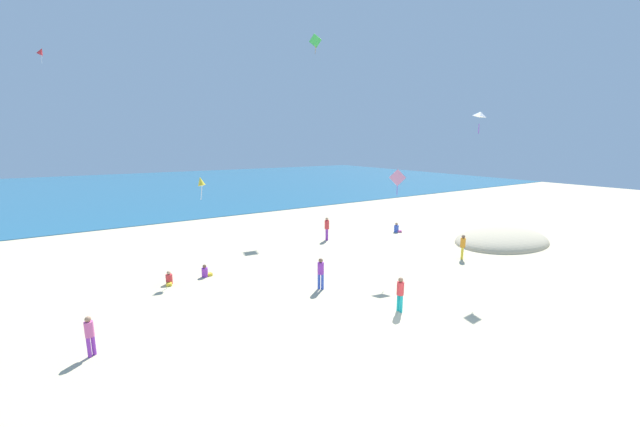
{
  "coord_description": "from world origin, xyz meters",
  "views": [
    {
      "loc": [
        -9.94,
        -8.7,
        6.97
      ],
      "look_at": [
        0.0,
        6.66,
        3.44
      ],
      "focal_mm": 20.61,
      "sensor_mm": 36.0,
      "label": 1
    }
  ],
  "objects_px": {
    "person_6": "(327,227)",
    "person_7": "(397,229)",
    "person_0": "(400,292)",
    "person_2": "(463,245)",
    "person_3": "(321,271)",
    "kite_green": "(315,41)",
    "kite_white": "(480,114)",
    "kite_pink": "(398,178)",
    "person_4": "(90,333)",
    "kite_yellow": "(201,181)",
    "kite_red": "(41,51)",
    "person_5": "(205,272)",
    "person_1": "(169,279)"
  },
  "relations": [
    {
      "from": "kite_pink",
      "to": "kite_white",
      "type": "bearing_deg",
      "value": -32.3
    },
    {
      "from": "person_2",
      "to": "person_7",
      "type": "distance_m",
      "value": 7.36
    },
    {
      "from": "person_0",
      "to": "person_4",
      "type": "xyz_separation_m",
      "value": [
        -10.96,
        3.2,
        -0.06
      ]
    },
    {
      "from": "person_3",
      "to": "person_7",
      "type": "distance_m",
      "value": 13.05
    },
    {
      "from": "person_1",
      "to": "kite_green",
      "type": "bearing_deg",
      "value": 137.54
    },
    {
      "from": "kite_pink",
      "to": "kite_red",
      "type": "distance_m",
      "value": 30.7
    },
    {
      "from": "kite_red",
      "to": "person_5",
      "type": "bearing_deg",
      "value": -71.38
    },
    {
      "from": "person_0",
      "to": "person_1",
      "type": "distance_m",
      "value": 11.34
    },
    {
      "from": "person_6",
      "to": "person_7",
      "type": "height_order",
      "value": "person_6"
    },
    {
      "from": "kite_green",
      "to": "kite_pink",
      "type": "xyz_separation_m",
      "value": [
        -3.92,
        -14.46,
        -10.5
      ]
    },
    {
      "from": "person_6",
      "to": "kite_pink",
      "type": "height_order",
      "value": "kite_pink"
    },
    {
      "from": "person_3",
      "to": "person_0",
      "type": "bearing_deg",
      "value": -113.52
    },
    {
      "from": "kite_yellow",
      "to": "kite_pink",
      "type": "bearing_deg",
      "value": -32.98
    },
    {
      "from": "person_4",
      "to": "person_5",
      "type": "height_order",
      "value": "person_4"
    },
    {
      "from": "person_2",
      "to": "kite_pink",
      "type": "bearing_deg",
      "value": 49.66
    },
    {
      "from": "person_3",
      "to": "kite_green",
      "type": "height_order",
      "value": "kite_green"
    },
    {
      "from": "person_3",
      "to": "person_6",
      "type": "xyz_separation_m",
      "value": [
        5.35,
        7.42,
        0.08
      ]
    },
    {
      "from": "person_5",
      "to": "kite_pink",
      "type": "bearing_deg",
      "value": -33.65
    },
    {
      "from": "person_0",
      "to": "kite_white",
      "type": "height_order",
      "value": "kite_white"
    },
    {
      "from": "person_6",
      "to": "person_7",
      "type": "xyz_separation_m",
      "value": [
        6.01,
        -1.02,
        -0.69
      ]
    },
    {
      "from": "person_2",
      "to": "kite_white",
      "type": "relative_size",
      "value": 1.32
    },
    {
      "from": "person_3",
      "to": "person_4",
      "type": "height_order",
      "value": "person_3"
    },
    {
      "from": "person_2",
      "to": "kite_green",
      "type": "distance_m",
      "value": 21.34
    },
    {
      "from": "kite_red",
      "to": "kite_green",
      "type": "bearing_deg",
      "value": -26.95
    },
    {
      "from": "person_0",
      "to": "person_7",
      "type": "xyz_separation_m",
      "value": [
        9.89,
        10.21,
        -0.58
      ]
    },
    {
      "from": "person_2",
      "to": "person_5",
      "type": "relative_size",
      "value": 2.25
    },
    {
      "from": "kite_yellow",
      "to": "kite_white",
      "type": "bearing_deg",
      "value": -32.79
    },
    {
      "from": "person_2",
      "to": "person_6",
      "type": "xyz_separation_m",
      "value": [
        -4.42,
        8.18,
        0.1
      ]
    },
    {
      "from": "person_3",
      "to": "person_7",
      "type": "bearing_deg",
      "value": -15.2
    },
    {
      "from": "kite_white",
      "to": "kite_yellow",
      "type": "bearing_deg",
      "value": 147.21
    },
    {
      "from": "person_7",
      "to": "person_1",
      "type": "bearing_deg",
      "value": -130.54
    },
    {
      "from": "person_6",
      "to": "person_2",
      "type": "bearing_deg",
      "value": -43.71
    },
    {
      "from": "person_0",
      "to": "person_2",
      "type": "height_order",
      "value": "person_2"
    },
    {
      "from": "person_5",
      "to": "kite_yellow",
      "type": "relative_size",
      "value": 0.52
    },
    {
      "from": "kite_pink",
      "to": "kite_yellow",
      "type": "bearing_deg",
      "value": 147.02
    },
    {
      "from": "person_3",
      "to": "kite_white",
      "type": "distance_m",
      "value": 11.6
    },
    {
      "from": "kite_green",
      "to": "kite_pink",
      "type": "height_order",
      "value": "kite_green"
    },
    {
      "from": "person_5",
      "to": "kite_pink",
      "type": "xyz_separation_m",
      "value": [
        9.24,
        -4.55,
        4.87
      ]
    },
    {
      "from": "person_2",
      "to": "kite_pink",
      "type": "distance_m",
      "value": 6.43
    },
    {
      "from": "person_6",
      "to": "kite_white",
      "type": "relative_size",
      "value": 1.47
    },
    {
      "from": "person_0",
      "to": "kite_yellow",
      "type": "xyz_separation_m",
      "value": [
        -5.31,
        9.75,
        4.07
      ]
    },
    {
      "from": "person_2",
      "to": "person_3",
      "type": "bearing_deg",
      "value": 56.42
    },
    {
      "from": "person_1",
      "to": "kite_yellow",
      "type": "xyz_separation_m",
      "value": [
        2.2,
        1.28,
        4.68
      ]
    },
    {
      "from": "person_0",
      "to": "kite_pink",
      "type": "relative_size",
      "value": 1.1
    },
    {
      "from": "person_4",
      "to": "kite_yellow",
      "type": "distance_m",
      "value": 9.58
    },
    {
      "from": "person_5",
      "to": "kite_white",
      "type": "xyz_separation_m",
      "value": [
        12.78,
        -6.79,
        8.18
      ]
    },
    {
      "from": "person_2",
      "to": "person_3",
      "type": "distance_m",
      "value": 9.8
    },
    {
      "from": "kite_red",
      "to": "person_6",
      "type": "bearing_deg",
      "value": -46.75
    },
    {
      "from": "person_6",
      "to": "kite_red",
      "type": "distance_m",
      "value": 27.24
    },
    {
      "from": "person_3",
      "to": "person_6",
      "type": "bearing_deg",
      "value": 9.61
    }
  ]
}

